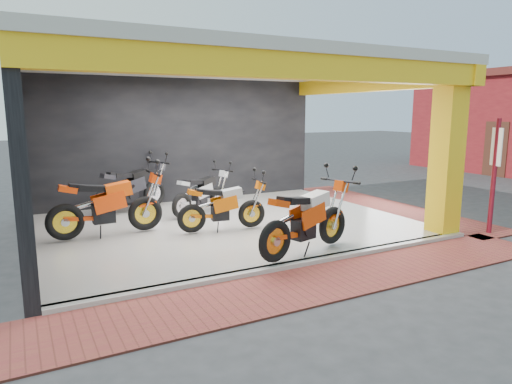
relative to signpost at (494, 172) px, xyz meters
The scene contains 17 objects.
ground 5.08m from the signpost, 166.43° to the left, with size 80.00×80.00×0.00m, color #2D2D30.
showroom_floor 5.85m from the signpost, 146.50° to the left, with size 8.00×6.00×0.10m, color silver.
showroom_ceiling 6.13m from the signpost, 146.50° to the left, with size 8.40×6.40×0.20m, color beige.
back_wall 7.86m from the signpost, 127.28° to the left, with size 8.20×0.20×3.50m, color black.
left_wall 9.41m from the signpost, 160.43° to the left, with size 0.20×6.20×3.50m, color black.
corner_column 1.15m from the signpost, 158.42° to the left, with size 0.50×0.50×3.50m, color yellow.
header_beam_front 5.14m from the signpost, behind, with size 8.40×0.30×0.40m, color yellow.
header_beam_right 3.78m from the signpost, 103.52° to the left, with size 0.30×6.40×0.40m, color yellow.
floor_kerb 4.93m from the signpost, behind, with size 8.00×0.20×0.10m, color silver.
paver_front 4.98m from the signpost, behind, with size 9.00×1.40×0.03m, color brown.
paver_right 3.42m from the signpost, 89.22° to the left, with size 1.40×7.00×0.03m, color brown.
signpost is the anchor object (origin of this frame).
moto_hero 3.80m from the signpost, behind, with size 2.39×0.89×1.46m, color #DE4209, non-canonical shape.
moto_row_a 5.16m from the signpost, 151.11° to the left, with size 2.02×0.75×1.24m, color #DD5F09, non-canonical shape.
moto_row_b 6.33m from the signpost, 133.82° to the left, with size 1.98×0.73×1.21m, color #A8ABB0, non-canonical shape.
moto_row_c 7.37m from the signpost, 153.42° to the left, with size 2.43×0.90×1.48m, color #F8400A, non-canonical shape.
moto_row_d 8.07m from the signpost, 135.42° to the left, with size 2.31×0.85×1.41m, color black, non-canonical shape.
Camera 1 is at (-4.13, -7.22, 2.61)m, focal length 32.00 mm.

